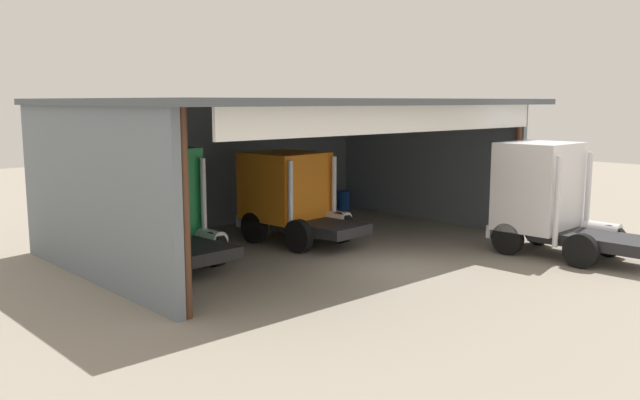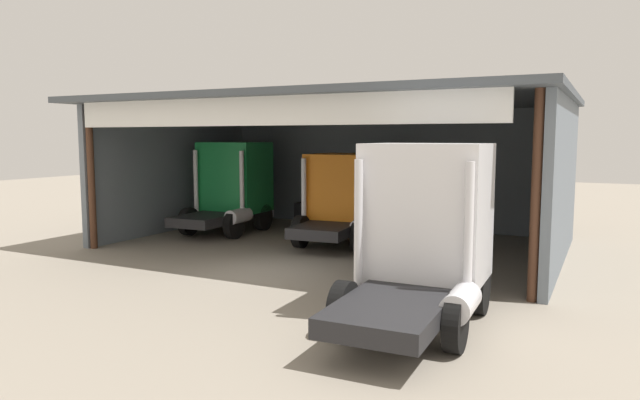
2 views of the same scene
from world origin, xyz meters
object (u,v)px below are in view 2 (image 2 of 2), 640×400
at_px(truck_orange_center_left_bay, 345,195).
at_px(oil_drum, 543,229).
at_px(truck_white_yard_outside, 424,229).
at_px(tool_cart, 306,214).
at_px(truck_green_center_right_bay, 232,185).

xyz_separation_m(truck_orange_center_left_bay, oil_drum, (6.47, 3.73, -1.31)).
distance_m(truck_orange_center_left_bay, truck_white_yard_outside, 8.92).
xyz_separation_m(oil_drum, tool_cart, (-9.70, -0.70, 0.06)).
relative_size(truck_green_center_right_bay, oil_drum, 5.34).
xyz_separation_m(truck_white_yard_outside, tool_cart, (-8.37, 10.32, -1.42)).
bearing_deg(truck_green_center_right_bay, tool_cart, 51.66).
xyz_separation_m(truck_orange_center_left_bay, tool_cart, (-3.23, 3.03, -1.26)).
bearing_deg(truck_orange_center_left_bay, truck_white_yard_outside, -59.22).
bearing_deg(truck_white_yard_outside, truck_green_center_right_bay, 142.19).
bearing_deg(oil_drum, truck_green_center_right_bay, -163.59).
bearing_deg(truck_green_center_right_bay, truck_orange_center_left_bay, -5.64).
height_order(oil_drum, tool_cart, tool_cart).
relative_size(truck_white_yard_outside, oil_drum, 5.91).
height_order(truck_white_yard_outside, tool_cart, truck_white_yard_outside).
relative_size(truck_green_center_right_bay, tool_cart, 4.73).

